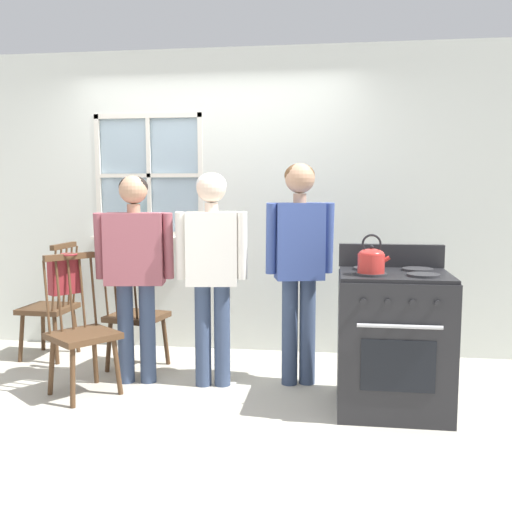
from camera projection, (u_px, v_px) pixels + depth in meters
The scene contains 12 objects.
ground_plane at pixel (174, 403), 3.94m from camera, with size 16.00×16.00×0.00m, color #B2AD9E.
wall_back at pixel (218, 204), 5.16m from camera, with size 6.40×0.16×2.70m.
chair_by_window at pixel (82, 334), 4.06m from camera, with size 0.57×0.58×1.01m.
chair_near_wall at pixel (51, 307), 4.97m from camera, with size 0.42×0.44×1.01m.
chair_center_cluster at pixel (136, 316), 4.63m from camera, with size 0.49×0.48×1.01m.
person_elderly_left at pixel (135, 257), 4.26m from camera, with size 0.59×0.28×1.57m.
person_teen_center at pixel (212, 257), 4.18m from camera, with size 0.53×0.26×1.59m.
person_adult_right at pixel (299, 251), 4.21m from camera, with size 0.51×0.29×1.66m.
stove at pixel (393, 340), 3.78m from camera, with size 0.72×0.68×1.08m.
kettle at pixel (371, 260), 3.61m from camera, with size 0.21×0.17×0.25m.
potted_plant at pixel (138, 226), 5.19m from camera, with size 0.14×0.13×0.35m.
handbag at pixel (65, 276), 4.18m from camera, with size 0.25×0.25×0.31m.
Camera 1 is at (1.07, -3.68, 1.46)m, focal length 40.00 mm.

